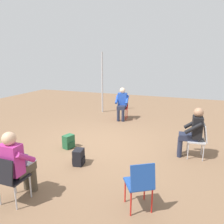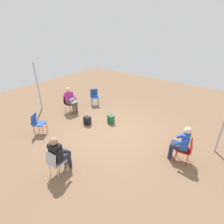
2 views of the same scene
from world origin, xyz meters
name	(u,v)px [view 2 (image 2 of 2)]	position (x,y,z in m)	size (l,w,h in m)	color
ground_plane	(110,133)	(0.00, 0.00, 0.00)	(16.62, 16.62, 0.00)	brown
chair_south	(186,149)	(0.22, -2.81, 0.50)	(0.45, 0.49, 0.85)	red
chair_northeast	(94,96)	(1.67, 2.38, 0.50)	(0.57, 0.58, 0.85)	#1E4799
chair_northwest	(37,122)	(-1.70, 2.23, 0.50)	(0.56, 0.58, 0.85)	#1E4799
chair_north	(69,102)	(0.31, 2.82, 0.50)	(0.40, 0.44, 0.85)	black
chair_west	(55,161)	(-2.58, -0.12, 0.50)	(0.47, 0.43, 0.85)	#B7B7BC
person_with_laptop	(71,99)	(0.31, 2.65, 0.69)	(0.49, 0.52, 1.24)	#4C4233
person_in_blue	(182,142)	(0.20, -2.65, 0.69)	(0.54, 0.55, 1.24)	#23283D
person_in_black	(59,152)	(-2.41, -0.11, 0.69)	(0.54, 0.52, 1.24)	#23283D
backpack_near_laptop_user	(111,120)	(0.67, 0.48, 0.16)	(0.29, 0.32, 0.36)	#235B38
backpack_by_empty_chair	(87,121)	(-0.04, 1.21, 0.16)	(0.28, 0.31, 0.36)	black
tent_pole_near	(38,87)	(-0.36, 4.19, 1.16)	(0.07, 0.07, 2.33)	#B2B2B7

